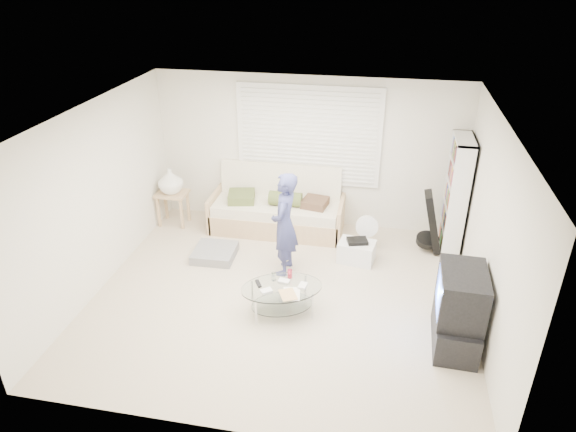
% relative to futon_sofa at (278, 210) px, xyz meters
% --- Properties ---
extents(ground, '(5.00, 5.00, 0.00)m').
position_rel_futon_sofa_xyz_m(ground, '(0.45, -1.88, -0.35)').
color(ground, '#C1B296').
rests_on(ground, ground).
extents(room_shell, '(5.02, 4.52, 2.51)m').
position_rel_futon_sofa_xyz_m(room_shell, '(0.45, -1.40, 1.28)').
color(room_shell, silver).
rests_on(room_shell, ground).
extents(window_blinds, '(2.32, 0.08, 1.62)m').
position_rel_futon_sofa_xyz_m(window_blinds, '(0.45, 0.32, 1.20)').
color(window_blinds, silver).
rests_on(window_blinds, ground).
extents(futon_sofa, '(2.18, 0.88, 1.07)m').
position_rel_futon_sofa_xyz_m(futon_sofa, '(0.00, 0.00, 0.00)').
color(futon_sofa, tan).
rests_on(futon_sofa, ground).
extents(grey_floor_pillow, '(0.63, 0.63, 0.14)m').
position_rel_futon_sofa_xyz_m(grey_floor_pillow, '(-0.76, -1.07, -0.28)').
color(grey_floor_pillow, slate).
rests_on(grey_floor_pillow, ground).
extents(side_table, '(0.51, 0.41, 1.01)m').
position_rel_futon_sofa_xyz_m(side_table, '(-1.77, -0.15, 0.40)').
color(side_table, tan).
rests_on(side_table, ground).
extents(bookshelf, '(0.29, 0.76, 1.81)m').
position_rel_futon_sofa_xyz_m(bookshelf, '(2.77, -0.11, 0.55)').
color(bookshelf, white).
rests_on(bookshelf, ground).
extents(guitar_case, '(0.38, 0.36, 0.96)m').
position_rel_futon_sofa_xyz_m(guitar_case, '(2.46, -0.26, 0.08)').
color(guitar_case, black).
rests_on(guitar_case, ground).
extents(floor_fan, '(0.35, 0.24, 0.58)m').
position_rel_futon_sofa_xyz_m(floor_fan, '(1.49, -0.39, -0.01)').
color(floor_fan, white).
rests_on(floor_fan, ground).
extents(storage_bin, '(0.58, 0.45, 0.37)m').
position_rel_futon_sofa_xyz_m(storage_bin, '(1.38, -0.78, -0.18)').
color(storage_bin, white).
rests_on(storage_bin, ground).
extents(tv_unit, '(0.53, 0.93, 1.00)m').
position_rel_futon_sofa_xyz_m(tv_unit, '(2.64, -2.40, 0.14)').
color(tv_unit, black).
rests_on(tv_unit, ground).
extents(coffee_table, '(1.20, 0.99, 0.51)m').
position_rel_futon_sofa_xyz_m(coffee_table, '(0.52, -2.20, -0.04)').
color(coffee_table, silver).
rests_on(coffee_table, ground).
extents(standing_person, '(0.40, 0.58, 1.54)m').
position_rel_futon_sofa_xyz_m(standing_person, '(0.37, -1.25, 0.42)').
color(standing_person, navy).
rests_on(standing_person, ground).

